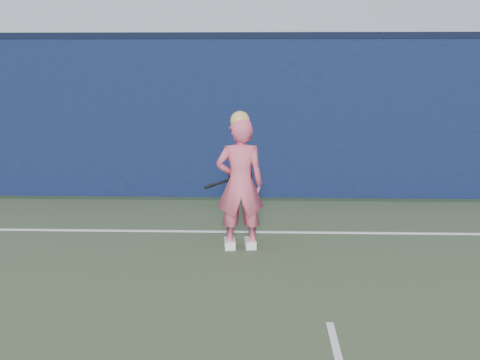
{
  "coord_description": "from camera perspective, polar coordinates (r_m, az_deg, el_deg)",
  "views": [
    {
      "loc": [
        -0.54,
        -4.23,
        2.1
      ],
      "look_at": [
        -0.83,
        3.29,
        0.8
      ],
      "focal_mm": 50.0,
      "sensor_mm": 36.0,
      "label": 1
    }
  ],
  "objects": [
    {
      "name": "racket",
      "position": [
        8.09,
        -0.18,
        0.18
      ],
      "size": [
        0.6,
        0.2,
        0.32
      ],
      "rotation": [
        0.0,
        0.0,
        0.15
      ],
      "color": "black",
      "rests_on": "ground"
    },
    {
      "name": "wall_cap",
      "position": [
        10.75,
        5.17,
        12.15
      ],
      "size": [
        24.0,
        0.42,
        0.1
      ],
      "primitive_type": "cube",
      "color": "black",
      "rests_on": "backstop_wall"
    },
    {
      "name": "backstop_wall",
      "position": [
        10.77,
        5.06,
        5.23
      ],
      "size": [
        24.0,
        0.4,
        2.5
      ],
      "primitive_type": "cube",
      "color": "#0C1236",
      "rests_on": "ground"
    },
    {
      "name": "player",
      "position": [
        7.64,
        -0.0,
        -0.28
      ],
      "size": [
        0.59,
        0.42,
        1.59
      ],
      "rotation": [
        0.0,
        0.0,
        3.25
      ],
      "color": "#E25874",
      "rests_on": "ground"
    }
  ]
}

